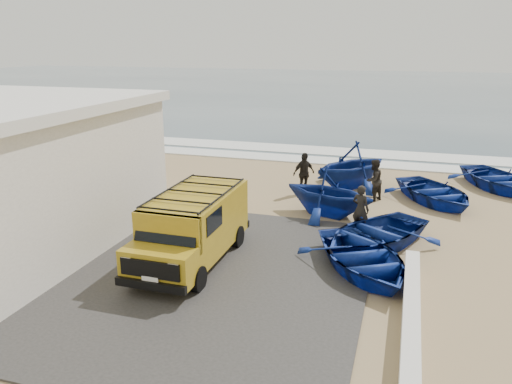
# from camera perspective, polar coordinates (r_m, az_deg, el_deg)

# --- Properties ---
(ground) EXTENTS (160.00, 160.00, 0.00)m
(ground) POSITION_cam_1_polar(r_m,az_deg,el_deg) (14.94, -2.31, -6.42)
(ground) COLOR tan
(slab) EXTENTS (12.00, 10.00, 0.05)m
(slab) POSITION_cam_1_polar(r_m,az_deg,el_deg) (14.06, -12.87, -8.29)
(slab) COLOR #3E3B39
(slab) RESTS_ON ground
(ocean) EXTENTS (180.00, 88.00, 0.01)m
(ocean) POSITION_cam_1_polar(r_m,az_deg,el_deg) (69.34, 13.55, 11.44)
(ocean) COLOR #385166
(ocean) RESTS_ON ground
(surf_line) EXTENTS (180.00, 1.60, 0.06)m
(surf_line) POSITION_cam_1_polar(r_m,az_deg,el_deg) (26.03, 6.50, 3.66)
(surf_line) COLOR white
(surf_line) RESTS_ON ground
(surf_wash) EXTENTS (180.00, 2.20, 0.04)m
(surf_wash) POSITION_cam_1_polar(r_m,az_deg,el_deg) (28.43, 7.46, 4.72)
(surf_wash) COLOR white
(surf_wash) RESTS_ON ground
(parapet) EXTENTS (0.35, 6.00, 0.55)m
(parapet) POSITION_cam_1_polar(r_m,az_deg,el_deg) (11.41, 17.27, -13.46)
(parapet) COLOR silver
(parapet) RESTS_ON ground
(van) EXTENTS (1.88, 4.62, 1.98)m
(van) POSITION_cam_1_polar(r_m,az_deg,el_deg) (13.80, -7.23, -3.80)
(van) COLOR #B1901A
(van) RESTS_ON ground
(boat_near_left) EXTENTS (4.41, 4.82, 0.82)m
(boat_near_left) POSITION_cam_1_polar(r_m,az_deg,el_deg) (13.60, 12.07, -7.33)
(boat_near_left) COLOR navy
(boat_near_left) RESTS_ON ground
(boat_near_right) EXTENTS (4.60, 4.95, 0.84)m
(boat_near_right) POSITION_cam_1_polar(r_m,az_deg,el_deg) (15.30, 13.36, -4.63)
(boat_near_right) COLOR navy
(boat_near_right) RESTS_ON ground
(boat_mid_left) EXTENTS (4.01, 3.73, 1.73)m
(boat_mid_left) POSITION_cam_1_polar(r_m,az_deg,el_deg) (17.59, 8.30, 0.03)
(boat_mid_left) COLOR navy
(boat_mid_left) RESTS_ON ground
(boat_mid_right) EXTENTS (4.49, 4.85, 0.82)m
(boat_mid_right) POSITION_cam_1_polar(r_m,az_deg,el_deg) (20.12, 19.73, -0.02)
(boat_mid_right) COLOR navy
(boat_mid_right) RESTS_ON ground
(boat_far_left) EXTENTS (4.81, 4.90, 1.96)m
(boat_far_left) POSITION_cam_1_polar(r_m,az_deg,el_deg) (21.18, 10.83, 3.08)
(boat_far_left) COLOR navy
(boat_far_left) RESTS_ON ground
(boat_far_right) EXTENTS (4.42, 4.99, 0.86)m
(boat_far_right) POSITION_cam_1_polar(r_m,az_deg,el_deg) (23.05, 25.88, 1.37)
(boat_far_right) COLOR navy
(boat_far_right) RESTS_ON ground
(fisherman_front) EXTENTS (0.68, 0.58, 1.58)m
(fisherman_front) POSITION_cam_1_polar(r_m,az_deg,el_deg) (16.18, 11.86, -1.94)
(fisherman_front) COLOR black
(fisherman_front) RESTS_ON ground
(fisherman_middle) EXTENTS (0.94, 0.99, 1.62)m
(fisherman_middle) POSITION_cam_1_polar(r_m,az_deg,el_deg) (19.61, 13.30, 1.33)
(fisherman_middle) COLOR black
(fisherman_middle) RESTS_ON ground
(fisherman_back) EXTENTS (0.98, 1.00, 1.69)m
(fisherman_back) POSITION_cam_1_polar(r_m,az_deg,el_deg) (20.03, 5.49, 2.12)
(fisherman_back) COLOR black
(fisherman_back) RESTS_ON ground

